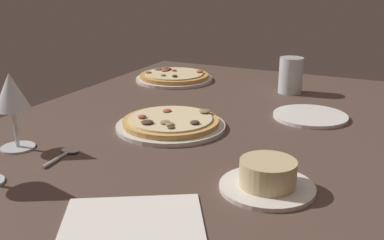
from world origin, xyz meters
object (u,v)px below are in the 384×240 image
(pizza_main, at_px, (171,123))
(wine_glass_near, at_px, (11,95))
(ramekin_on_saucer, at_px, (268,178))
(spoon, at_px, (67,153))
(pizza_side, at_px, (174,77))
(side_plate, at_px, (310,116))
(water_glass, at_px, (291,77))
(paper_menu, at_px, (133,219))

(pizza_main, distance_m, wine_glass_near, 0.36)
(ramekin_on_saucer, height_order, spoon, ramekin_on_saucer)
(pizza_main, xyz_separation_m, spoon, (0.24, -0.11, -0.01))
(wine_glass_near, bearing_deg, pizza_side, 179.48)
(wine_glass_near, distance_m, side_plate, 0.72)
(water_glass, height_order, spoon, water_glass)
(ramekin_on_saucer, relative_size, wine_glass_near, 1.02)
(pizza_main, xyz_separation_m, side_plate, (-0.23, 0.28, -0.01))
(ramekin_on_saucer, height_order, water_glass, water_glass)
(pizza_main, xyz_separation_m, pizza_side, (-0.44, -0.23, 0.00))
(pizza_side, bearing_deg, paper_menu, 23.94)
(ramekin_on_saucer, bearing_deg, wine_glass_near, -85.11)
(paper_menu, xyz_separation_m, spoon, (-0.16, -0.26, 0.00))
(pizza_side, bearing_deg, wine_glass_near, -0.52)
(pizza_main, distance_m, spoon, 0.27)
(side_plate, bearing_deg, pizza_side, -113.10)
(pizza_side, bearing_deg, pizza_main, 26.93)
(ramekin_on_saucer, bearing_deg, paper_menu, -39.45)
(pizza_side, height_order, side_plate, pizza_side)
(ramekin_on_saucer, bearing_deg, water_glass, -169.13)
(wine_glass_near, distance_m, paper_menu, 0.42)
(pizza_side, bearing_deg, side_plate, 66.90)
(wine_glass_near, relative_size, side_plate, 0.87)
(water_glass, height_order, paper_menu, water_glass)
(pizza_main, bearing_deg, wine_glass_near, -42.14)
(pizza_main, relative_size, ramekin_on_saucer, 1.58)
(ramekin_on_saucer, xyz_separation_m, spoon, (0.03, -0.42, -0.02))
(ramekin_on_saucer, bearing_deg, side_plate, -177.79)
(water_glass, bearing_deg, ramekin_on_saucer, 10.87)
(pizza_main, distance_m, water_glass, 0.49)
(ramekin_on_saucer, xyz_separation_m, paper_menu, (0.19, -0.15, -0.02))
(side_plate, distance_m, spoon, 0.61)
(wine_glass_near, relative_size, spoon, 1.56)
(pizza_main, relative_size, side_plate, 1.39)
(ramekin_on_saucer, bearing_deg, pizza_side, -141.14)
(pizza_side, height_order, spoon, pizza_side)
(side_plate, bearing_deg, ramekin_on_saucer, 2.21)
(spoon, bearing_deg, pizza_main, 154.41)
(pizza_side, height_order, water_glass, water_glass)
(pizza_main, xyz_separation_m, paper_menu, (0.40, 0.15, -0.01))
(pizza_side, bearing_deg, ramekin_on_saucer, 38.86)
(ramekin_on_saucer, distance_m, spoon, 0.42)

